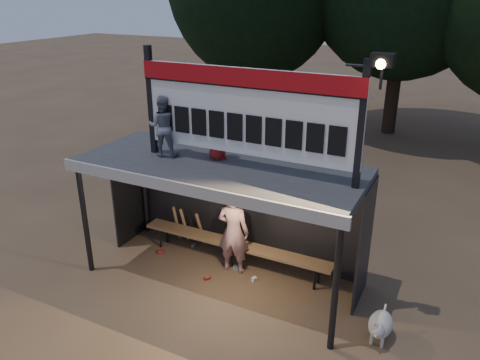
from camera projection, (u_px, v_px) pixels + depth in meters
ground at (221, 277)px, 8.91m from camera, size 80.00×80.00×0.00m
player at (233, 232)px, 8.83m from camera, size 0.65×0.46×1.69m
child_a at (163, 126)px, 8.20m from camera, size 0.64×0.58×1.09m
child_b at (217, 132)px, 8.10m from camera, size 0.55×0.53×0.95m
dugout_shelter at (226, 184)px, 8.41m from camera, size 5.10×2.08×2.32m
scoreboard_assembly at (249, 109)px, 7.41m from camera, size 4.10×0.27×1.99m
bench at (234, 245)px, 9.20m from camera, size 4.00×0.35×0.48m
dog at (380, 325)px, 7.22m from camera, size 0.36×0.81×0.49m
bats at (189, 226)px, 9.93m from camera, size 0.67×0.35×0.84m
litter at (209, 264)px, 9.29m from camera, size 2.27×1.07×0.08m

